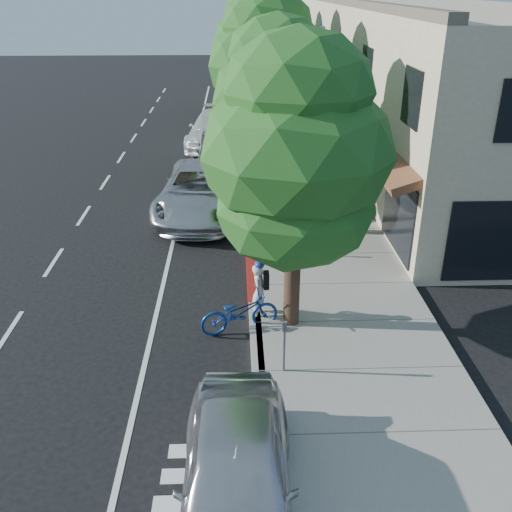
{
  "coord_description": "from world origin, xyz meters",
  "views": [
    {
      "loc": [
        -0.44,
        -14.28,
        7.89
      ],
      "look_at": [
        0.07,
        -0.61,
        1.35
      ],
      "focal_mm": 40.0,
      "sensor_mm": 36.0,
      "label": 1
    }
  ],
  "objects_px": {
    "street_tree_3": "(260,48)",
    "street_tree_5": "(253,33)",
    "street_tree_0": "(296,157)",
    "pedestrian": "(283,194)",
    "street_tree_1": "(277,104)",
    "white_pickup": "(214,129)",
    "bicycle": "(239,312)",
    "dark_sedan": "(218,150)",
    "silver_suv": "(203,191)",
    "dark_suv_far": "(234,103)",
    "near_car_a": "(237,476)",
    "cyclist": "(259,292)",
    "street_tree_4": "(256,42)",
    "street_tree_2": "(267,67)"
  },
  "relations": [
    {
      "from": "pedestrian",
      "to": "dark_suv_far",
      "type": "bearing_deg",
      "value": -115.69
    },
    {
      "from": "street_tree_4",
      "to": "bicycle",
      "type": "bearing_deg",
      "value": -93.09
    },
    {
      "from": "street_tree_1",
      "to": "bicycle",
      "type": "relative_size",
      "value": 3.6
    },
    {
      "from": "street_tree_5",
      "to": "white_pickup",
      "type": "distance_m",
      "value": 12.61
    },
    {
      "from": "dark_suv_far",
      "to": "street_tree_4",
      "type": "bearing_deg",
      "value": -46.87
    },
    {
      "from": "cyclist",
      "to": "white_pickup",
      "type": "height_order",
      "value": "white_pickup"
    },
    {
      "from": "street_tree_1",
      "to": "near_car_a",
      "type": "distance_m",
      "value": 12.24
    },
    {
      "from": "cyclist",
      "to": "dark_sedan",
      "type": "height_order",
      "value": "cyclist"
    },
    {
      "from": "street_tree_0",
      "to": "near_car_a",
      "type": "bearing_deg",
      "value": -104.07
    },
    {
      "from": "street_tree_5",
      "to": "white_pickup",
      "type": "bearing_deg",
      "value": -101.89
    },
    {
      "from": "dark_suv_far",
      "to": "street_tree_2",
      "type": "bearing_deg",
      "value": -83.43
    },
    {
      "from": "cyclist",
      "to": "pedestrian",
      "type": "relative_size",
      "value": 0.87
    },
    {
      "from": "street_tree_3",
      "to": "silver_suv",
      "type": "height_order",
      "value": "street_tree_3"
    },
    {
      "from": "street_tree_0",
      "to": "dark_suv_far",
      "type": "bearing_deg",
      "value": 93.14
    },
    {
      "from": "street_tree_3",
      "to": "street_tree_5",
      "type": "bearing_deg",
      "value": 90.0
    },
    {
      "from": "street_tree_3",
      "to": "white_pickup",
      "type": "distance_m",
      "value": 4.82
    },
    {
      "from": "bicycle",
      "to": "street_tree_2",
      "type": "bearing_deg",
      "value": -23.33
    },
    {
      "from": "street_tree_3",
      "to": "dark_suv_far",
      "type": "relative_size",
      "value": 1.61
    },
    {
      "from": "street_tree_2",
      "to": "white_pickup",
      "type": "distance_m",
      "value": 7.83
    },
    {
      "from": "dark_suv_far",
      "to": "pedestrian",
      "type": "height_order",
      "value": "pedestrian"
    },
    {
      "from": "street_tree_5",
      "to": "dark_sedan",
      "type": "relative_size",
      "value": 1.73
    },
    {
      "from": "street_tree_1",
      "to": "street_tree_5",
      "type": "relative_size",
      "value": 0.94
    },
    {
      "from": "dark_sedan",
      "to": "pedestrian",
      "type": "xyz_separation_m",
      "value": [
        2.5,
        -7.29,
        0.32
      ]
    },
    {
      "from": "street_tree_3",
      "to": "bicycle",
      "type": "relative_size",
      "value": 4.05
    },
    {
      "from": "near_car_a",
      "to": "pedestrian",
      "type": "xyz_separation_m",
      "value": [
        1.74,
        12.76,
        0.25
      ]
    },
    {
      "from": "street_tree_1",
      "to": "street_tree_4",
      "type": "bearing_deg",
      "value": 90.0
    },
    {
      "from": "white_pickup",
      "to": "pedestrian",
      "type": "height_order",
      "value": "pedestrian"
    },
    {
      "from": "silver_suv",
      "to": "white_pickup",
      "type": "xyz_separation_m",
      "value": [
        0.12,
        10.21,
        -0.05
      ]
    },
    {
      "from": "silver_suv",
      "to": "dark_sedan",
      "type": "bearing_deg",
      "value": 91.34
    },
    {
      "from": "near_car_a",
      "to": "bicycle",
      "type": "bearing_deg",
      "value": 90.03
    },
    {
      "from": "pedestrian",
      "to": "silver_suv",
      "type": "bearing_deg",
      "value": -48.09
    },
    {
      "from": "street_tree_5",
      "to": "dark_sedan",
      "type": "height_order",
      "value": "street_tree_5"
    },
    {
      "from": "street_tree_1",
      "to": "white_pickup",
      "type": "distance_m",
      "value": 13.04
    },
    {
      "from": "street_tree_0",
      "to": "pedestrian",
      "type": "bearing_deg",
      "value": 87.26
    },
    {
      "from": "street_tree_4",
      "to": "bicycle",
      "type": "relative_size",
      "value": 3.91
    },
    {
      "from": "bicycle",
      "to": "street_tree_4",
      "type": "bearing_deg",
      "value": -20.3
    },
    {
      "from": "silver_suv",
      "to": "dark_suv_far",
      "type": "height_order",
      "value": "silver_suv"
    },
    {
      "from": "street_tree_1",
      "to": "pedestrian",
      "type": "relative_size",
      "value": 4.01
    },
    {
      "from": "street_tree_4",
      "to": "street_tree_5",
      "type": "relative_size",
      "value": 1.02
    },
    {
      "from": "cyclist",
      "to": "near_car_a",
      "type": "bearing_deg",
      "value": -172.39
    },
    {
      "from": "street_tree_1",
      "to": "near_car_a",
      "type": "xyz_separation_m",
      "value": [
        -1.4,
        -11.59,
        -3.68
      ]
    },
    {
      "from": "dark_suv_far",
      "to": "dark_sedan",
      "type": "bearing_deg",
      "value": -93.27
    },
    {
      "from": "silver_suv",
      "to": "white_pickup",
      "type": "height_order",
      "value": "silver_suv"
    },
    {
      "from": "street_tree_5",
      "to": "bicycle",
      "type": "distance_m",
      "value": 30.44
    },
    {
      "from": "street_tree_1",
      "to": "pedestrian",
      "type": "xyz_separation_m",
      "value": [
        0.34,
        1.17,
        -3.43
      ]
    },
    {
      "from": "street_tree_1",
      "to": "street_tree_3",
      "type": "bearing_deg",
      "value": 90.0
    },
    {
      "from": "street_tree_2",
      "to": "street_tree_3",
      "type": "relative_size",
      "value": 0.97
    },
    {
      "from": "dark_sedan",
      "to": "pedestrian",
      "type": "distance_m",
      "value": 7.72
    },
    {
      "from": "street_tree_4",
      "to": "pedestrian",
      "type": "relative_size",
      "value": 4.35
    },
    {
      "from": "street_tree_3",
      "to": "dark_sedan",
      "type": "bearing_deg",
      "value": -121.42
    }
  ]
}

